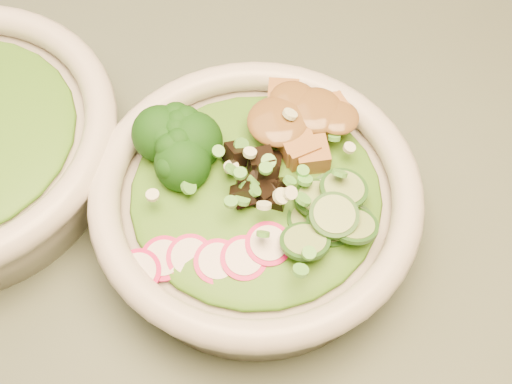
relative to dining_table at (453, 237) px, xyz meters
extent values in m
cube|color=#4B5849|center=(0.00, 0.00, 0.10)|extent=(1.20, 0.80, 0.03)
cylinder|color=beige|center=(-0.19, -0.02, 0.14)|extent=(0.21, 0.21, 0.04)
torus|color=beige|center=(-0.19, -0.02, 0.17)|extent=(0.23, 0.23, 0.02)
ellipsoid|color=#2D6515|center=(-0.19, -0.02, 0.17)|extent=(0.18, 0.18, 0.02)
ellipsoid|color=brown|center=(-0.15, 0.02, 0.19)|extent=(0.06, 0.05, 0.01)
camera|label=1|loc=(-0.23, -0.28, 0.58)|focal=50.00mm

